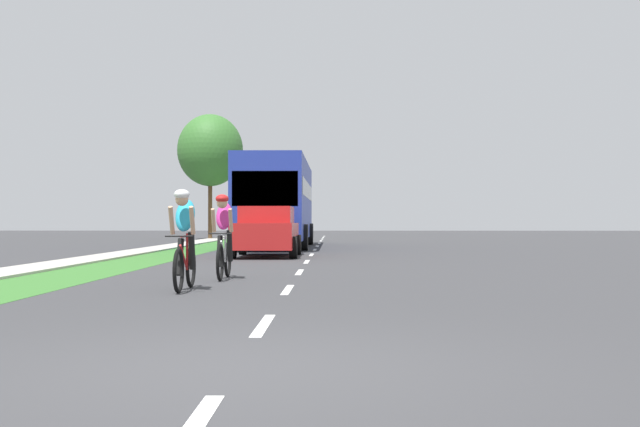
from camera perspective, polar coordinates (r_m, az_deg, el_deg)
ground_plane at (r=26.01m, az=-0.59°, el=-2.91°), size 120.00×120.00×0.00m
grass_verge at (r=26.52m, az=-10.41°, el=-2.85°), size 1.81×70.00×0.01m
sidewalk_concrete at (r=26.87m, az=-13.58°, el=-2.81°), size 1.22×70.00×0.10m
lane_markings_center at (r=30.00m, az=-0.37°, el=-2.58°), size 0.12×53.49×0.01m
cyclist_lead at (r=12.81m, az=-9.56°, el=-1.77°), size 0.42×1.72×1.58m
cyclist_trailing at (r=15.18m, az=-6.82°, el=-1.57°), size 0.42×1.72×1.58m
sedan_red at (r=24.53m, az=-3.80°, el=-1.26°), size 1.98×4.30×1.52m
bus_blue at (r=33.11m, az=-3.05°, el=1.04°), size 2.78×11.60×3.48m
street_tree_far at (r=47.51m, az=-7.77°, el=4.44°), size 3.82×3.82×7.29m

